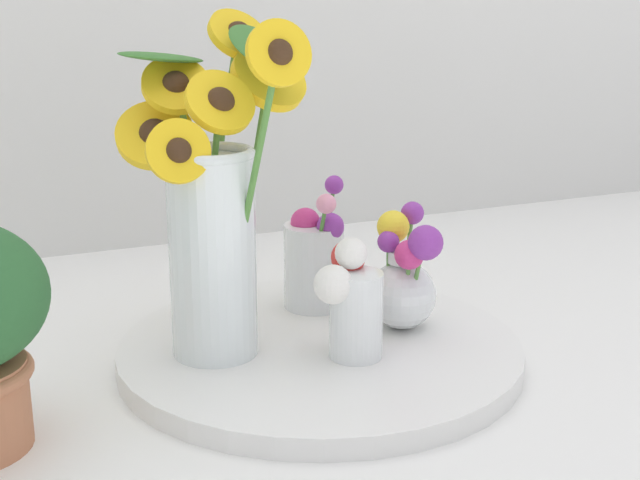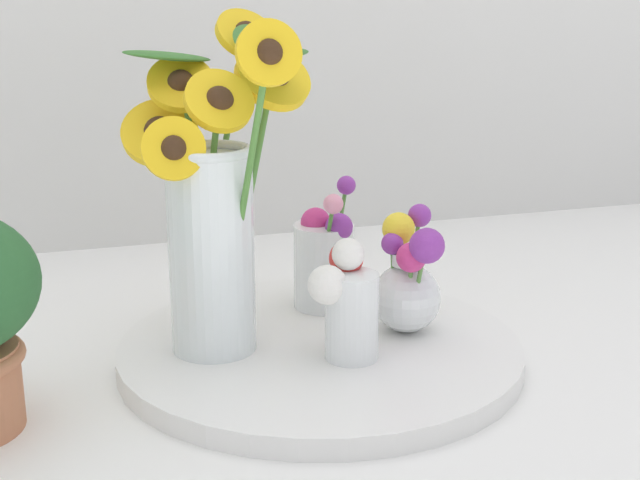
% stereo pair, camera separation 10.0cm
% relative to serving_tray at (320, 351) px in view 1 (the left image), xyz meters
% --- Properties ---
extents(ground_plane, '(6.00, 6.00, 0.00)m').
position_rel_serving_tray_xyz_m(ground_plane, '(0.01, -0.04, -0.01)').
color(ground_plane, white).
extents(serving_tray, '(0.47, 0.47, 0.02)m').
position_rel_serving_tray_xyz_m(serving_tray, '(0.00, 0.00, 0.00)').
color(serving_tray, white).
rests_on(serving_tray, ground_plane).
extents(mason_jar_sunflowers, '(0.23, 0.22, 0.38)m').
position_rel_serving_tray_xyz_m(mason_jar_sunflowers, '(-0.11, 0.03, 0.18)').
color(mason_jar_sunflowers, silver).
rests_on(mason_jar_sunflowers, serving_tray).
extents(vase_small_center, '(0.08, 0.07, 0.13)m').
position_rel_serving_tray_xyz_m(vase_small_center, '(0.01, -0.05, 0.08)').
color(vase_small_center, white).
rests_on(vase_small_center, serving_tray).
extents(vase_bulb_right, '(0.08, 0.10, 0.15)m').
position_rel_serving_tray_xyz_m(vase_bulb_right, '(0.11, -0.00, 0.07)').
color(vase_bulb_right, white).
rests_on(vase_bulb_right, serving_tray).
extents(vase_small_back, '(0.09, 0.09, 0.16)m').
position_rel_serving_tray_xyz_m(vase_small_back, '(0.04, 0.11, 0.08)').
color(vase_small_back, white).
rests_on(vase_small_back, serving_tray).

